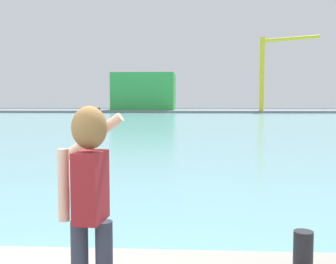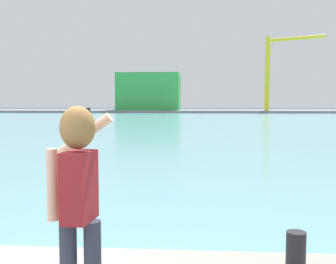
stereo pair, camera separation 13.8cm
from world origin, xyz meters
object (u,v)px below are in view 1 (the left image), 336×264
Objects in this scene: person_photographer at (90,191)px; harbor_bollard at (303,252)px; warehouse_left at (145,92)px; port_crane at (269,65)px.

person_photographer is 3.99× the size of harbor_bollard.
harbor_bollard is 91.78m from warehouse_left.
warehouse_left is at bearing 97.58° from harbor_bollard.
warehouse_left is at bearing 12.55° from person_photographer.
harbor_bollard is at bearing -100.53° from port_crane.
harbor_bollard is (1.97, 1.03, -0.85)m from person_photographer.
port_crane reaches higher than harbor_bollard.
port_crane reaches higher than person_photographer.
person_photographer is at bearing -101.70° from port_crane.
warehouse_left reaches higher than person_photographer.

